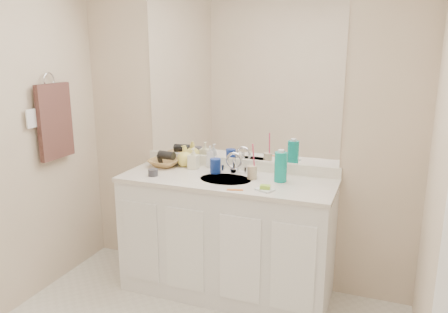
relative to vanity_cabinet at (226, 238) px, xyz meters
name	(u,v)px	position (x,y,z in m)	size (l,w,h in m)	color
wall_back	(240,127)	(0.00, 0.28, 0.77)	(2.60, 0.02, 2.40)	beige
vanity_cabinet	(226,238)	(0.00, 0.00, 0.00)	(1.50, 0.55, 0.85)	white
countertop	(227,180)	(0.00, 0.00, 0.44)	(1.52, 0.57, 0.03)	silver
backsplash	(239,164)	(0.00, 0.26, 0.50)	(1.52, 0.03, 0.08)	white
sink_basin	(226,181)	(0.00, -0.02, 0.44)	(0.37, 0.37, 0.02)	beige
faucet	(234,165)	(0.00, 0.16, 0.51)	(0.02, 0.02, 0.11)	silver
mirror	(240,78)	(0.00, 0.27, 1.14)	(1.48, 0.01, 1.20)	white
blue_mug	(215,166)	(-0.12, 0.10, 0.51)	(0.08, 0.08, 0.11)	navy
tan_cup	(252,172)	(0.17, 0.06, 0.50)	(0.07, 0.07, 0.09)	tan
toothbrush	(254,158)	(0.18, 0.06, 0.60)	(0.01, 0.01, 0.21)	#DC3960
mouthwash_bottle	(281,167)	(0.37, 0.07, 0.56)	(0.09, 0.09, 0.21)	#0C9586
soap_dish	(265,190)	(0.33, -0.17, 0.46)	(0.11, 0.09, 0.01)	white
green_soap	(265,187)	(0.33, -0.17, 0.48)	(0.07, 0.05, 0.02)	#96CE32
orange_comb	(235,190)	(0.14, -0.23, 0.46)	(0.11, 0.02, 0.00)	orange
dark_jar	(153,172)	(-0.51, -0.13, 0.48)	(0.07, 0.07, 0.05)	#38383F
soap_bottle_white	(210,157)	(-0.22, 0.23, 0.54)	(0.06, 0.07, 0.17)	silver
soap_bottle_cream	(193,158)	(-0.33, 0.15, 0.53)	(0.07, 0.07, 0.16)	#F4EFC7
soap_bottle_yellow	(185,156)	(-0.42, 0.19, 0.54)	(0.13, 0.13, 0.16)	#F1DF5D
wicker_basket	(165,163)	(-0.56, 0.13, 0.48)	(0.23, 0.23, 0.06)	olive
hair_dryer	(167,155)	(-0.54, 0.13, 0.54)	(0.06, 0.06, 0.13)	black
towel_ring	(49,80)	(-1.27, -0.25, 1.12)	(0.11, 0.11, 0.01)	silver
hand_towel	(55,121)	(-1.25, -0.25, 0.82)	(0.04, 0.32, 0.55)	#311D1A
switch_plate	(31,118)	(-1.27, -0.45, 0.88)	(0.01, 0.09, 0.13)	white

